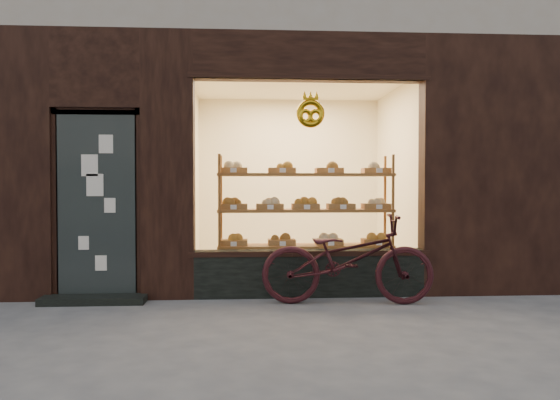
{
  "coord_description": "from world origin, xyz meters",
  "views": [
    {
      "loc": [
        -0.3,
        -4.28,
        1.31
      ],
      "look_at": [
        0.09,
        2.0,
        1.15
      ],
      "focal_mm": 35.0,
      "sensor_mm": 36.0,
      "label": 1
    }
  ],
  "objects": [
    {
      "name": "ground",
      "position": [
        0.0,
        0.0,
        0.0
      ],
      "size": [
        90.0,
        90.0,
        0.0
      ],
      "primitive_type": "plane",
      "color": "#505056"
    },
    {
      "name": "bicycle",
      "position": [
        0.82,
        1.68,
        0.5
      ],
      "size": [
        1.95,
        0.82,
        1.0
      ],
      "primitive_type": "imported",
      "rotation": [
        0.0,
        0.0,
        1.49
      ],
      "color": "black",
      "rests_on": "ground"
    },
    {
      "name": "display_shelf",
      "position": [
        0.45,
        2.55,
        0.87
      ],
      "size": [
        2.2,
        0.45,
        1.7
      ],
      "color": "brown",
      "rests_on": "ground"
    }
  ]
}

